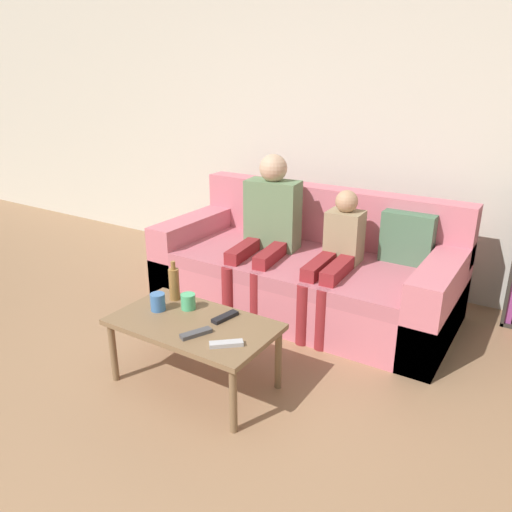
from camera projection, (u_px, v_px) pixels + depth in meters
ground_plane at (51, 490)px, 2.15m from camera, size 22.00×22.00×0.00m
wall_back at (342, 123)px, 4.04m from camera, size 12.00×0.06×2.60m
couch at (306, 272)px, 3.75m from camera, size 2.19×1.00×0.85m
coffee_table at (193, 329)px, 2.76m from camera, size 0.92×0.52×0.40m
person_adult at (268, 221)px, 3.68m from camera, size 0.43×0.71×1.13m
person_child at (336, 254)px, 3.39m from camera, size 0.27×0.68×0.94m
cup_near at (188, 301)px, 2.88m from camera, size 0.09×0.09×0.09m
cup_far at (158, 302)px, 2.87m from camera, size 0.09×0.09×0.10m
tv_remote_0 at (225, 317)px, 2.78m from camera, size 0.08×0.18×0.02m
tv_remote_1 at (196, 333)px, 2.60m from camera, size 0.12×0.17×0.02m
tv_remote_2 at (226, 344)px, 2.50m from camera, size 0.16×0.15×0.02m
bottle at (174, 283)px, 2.98m from camera, size 0.06×0.06×0.25m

